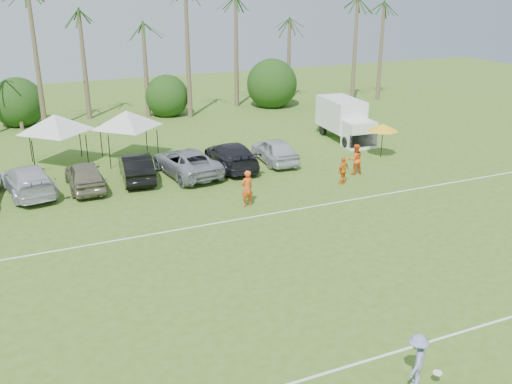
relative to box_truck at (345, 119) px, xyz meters
name	(u,v)px	position (x,y,z in m)	size (l,w,h in m)	color
field_lines	(231,286)	(-15.75, -16.83, -1.57)	(80.00, 12.10, 0.01)	white
palm_tree_4	(36,31)	(-19.75, 13.17, 5.91)	(2.40, 2.40, 8.90)	brown
palm_tree_5	(89,18)	(-15.75, 13.17, 6.78)	(2.40, 2.40, 9.90)	brown
palm_tree_6	(138,6)	(-11.75, 13.17, 7.64)	(2.40, 2.40, 10.90)	brown
palm_tree_8	(241,25)	(-2.75, 13.17, 5.91)	(2.40, 2.40, 8.90)	brown
palm_tree_9	(292,13)	(2.25, 13.17, 6.78)	(2.40, 2.40, 9.90)	brown
palm_tree_10	(340,3)	(7.25, 13.17, 7.64)	(2.40, 2.40, 10.90)	brown
bush_tree_1	(18,105)	(-21.75, 14.17, 0.23)	(4.00, 4.00, 4.00)	brown
bush_tree_2	(164,93)	(-9.75, 14.17, 0.23)	(4.00, 4.00, 4.00)	brown
bush_tree_3	(267,85)	(0.25, 14.17, 0.23)	(4.00, 4.00, 4.00)	brown
sideline_player_a	(247,188)	(-11.85, -9.33, -0.60)	(0.71, 0.47, 1.95)	#ED571A
sideline_player_b	(355,159)	(-3.76, -7.14, -0.63)	(0.91, 0.71, 1.88)	#FC5F1C
sideline_player_c	(343,170)	(-5.40, -8.39, -0.76)	(0.96, 0.40, 1.63)	orange
box_truck	(345,119)	(0.00, 0.00, 0.00)	(2.58, 5.85, 2.94)	white
canopy_tent_left	(54,114)	(-20.04, 1.97, 1.75)	(4.79, 4.79, 3.88)	black
canopy_tent_right	(126,111)	(-15.66, 1.51, 1.70)	(4.71, 4.71, 3.82)	black
market_umbrella	(383,127)	(-0.21, -4.88, 0.49)	(2.06, 2.06, 2.30)	black
frisbee_player	(417,360)	(-12.91, -24.28, -0.75)	(1.26, 1.14, 1.64)	#8086B6
parked_car_3	(28,180)	(-22.18, -2.72, -0.77)	(2.25, 5.53, 1.60)	silver
parked_car_4	(85,175)	(-19.18, -3.17, -0.77)	(1.89, 4.71, 1.60)	#77715A
parked_car_5	(136,167)	(-16.18, -2.80, -0.77)	(1.70, 4.87, 1.60)	black
parked_car_6	(186,162)	(-13.18, -3.11, -0.77)	(2.66, 5.77, 1.60)	gray
parked_car_7	(231,155)	(-10.18, -2.88, -0.77)	(2.25, 5.53, 1.60)	black
parked_car_8	(275,150)	(-7.18, -2.94, -0.77)	(1.89, 4.71, 1.60)	silver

